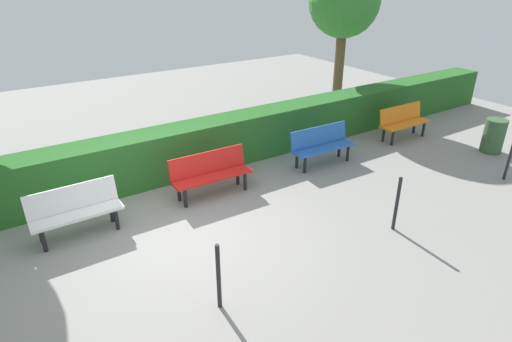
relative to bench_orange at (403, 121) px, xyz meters
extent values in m
plane|color=gray|center=(6.78, 0.98, -0.48)|extent=(24.03, 24.03, 0.00)
cube|color=orange|center=(0.00, 0.07, -0.07)|extent=(1.51, 0.44, 0.05)
cube|color=orange|center=(0.00, -0.12, 0.17)|extent=(1.51, 0.13, 0.42)
cylinder|color=black|center=(-0.60, 0.23, -0.29)|extent=(0.07, 0.07, 0.39)
cylinder|color=black|center=(-0.60, -0.07, -0.29)|extent=(0.07, 0.07, 0.39)
cylinder|color=black|center=(0.61, 0.22, -0.29)|extent=(0.07, 0.07, 0.39)
cylinder|color=black|center=(0.60, -0.08, -0.29)|extent=(0.07, 0.07, 0.39)
cube|color=blue|center=(2.87, 0.14, -0.07)|extent=(1.56, 0.47, 0.05)
cube|color=blue|center=(2.87, -0.05, 0.17)|extent=(1.55, 0.17, 0.42)
cylinder|color=black|center=(2.25, 0.31, -0.29)|extent=(0.07, 0.07, 0.39)
cylinder|color=black|center=(2.24, 0.01, -0.29)|extent=(0.07, 0.07, 0.39)
cylinder|color=black|center=(3.50, 0.27, -0.29)|extent=(0.07, 0.07, 0.39)
cylinder|color=black|center=(3.49, -0.03, -0.29)|extent=(0.07, 0.07, 0.39)
cube|color=red|center=(5.68, 0.06, -0.07)|extent=(1.62, 0.46, 0.05)
cube|color=red|center=(5.67, -0.13, 0.17)|extent=(1.61, 0.15, 0.42)
cylinder|color=black|center=(5.03, 0.23, -0.29)|extent=(0.07, 0.07, 0.39)
cylinder|color=black|center=(5.02, -0.07, -0.29)|extent=(0.07, 0.07, 0.39)
cylinder|color=black|center=(6.34, 0.20, -0.29)|extent=(0.07, 0.07, 0.39)
cylinder|color=black|center=(6.33, -0.10, -0.29)|extent=(0.07, 0.07, 0.39)
cube|color=white|center=(8.23, 0.09, -0.07)|extent=(1.47, 0.43, 0.05)
cube|color=white|center=(8.23, -0.10, 0.17)|extent=(1.47, 0.12, 0.42)
cylinder|color=black|center=(7.65, 0.24, -0.29)|extent=(0.07, 0.07, 0.39)
cylinder|color=black|center=(7.65, -0.06, -0.29)|extent=(0.07, 0.07, 0.39)
cylinder|color=black|center=(8.81, 0.24, -0.29)|extent=(0.07, 0.07, 0.39)
cylinder|color=black|center=(8.81, -0.06, -0.29)|extent=(0.07, 0.07, 0.39)
cube|color=#266023|center=(5.53, -1.20, 0.06)|extent=(20.03, 0.77, 1.07)
cylinder|color=brown|center=(-0.28, -2.83, 0.82)|extent=(0.29, 0.29, 2.61)
sphere|color=#337A2D|center=(-0.28, -2.83, 2.75)|extent=(2.06, 2.06, 2.06)
cylinder|color=black|center=(0.10, 2.86, 0.02)|extent=(0.06, 0.06, 1.00)
cylinder|color=black|center=(3.63, 2.86, 0.02)|extent=(0.06, 0.06, 1.00)
cylinder|color=black|center=(7.07, 2.86, 0.02)|extent=(0.06, 0.06, 1.00)
cylinder|color=#385938|center=(-1.09, 1.84, -0.07)|extent=(0.49, 0.49, 0.83)
camera|label=1|loc=(9.08, 6.82, 3.67)|focal=30.04mm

